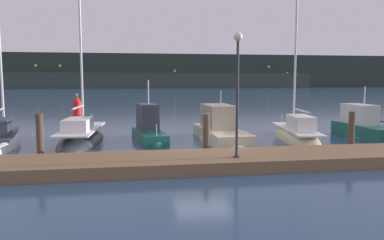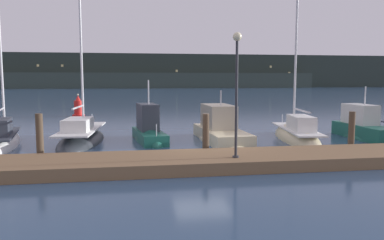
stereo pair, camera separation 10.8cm
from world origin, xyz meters
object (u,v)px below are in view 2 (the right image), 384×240
at_px(sailboat_berth_2, 4,143).
at_px(motorboat_berth_5, 221,134).
at_px(dock_lamppost, 237,76).
at_px(sailboat_berth_3, 82,139).
at_px(motorboat_berth_4, 149,135).
at_px(sailboat_berth_6, 296,138).
at_px(channel_buoy, 78,108).
at_px(motorboat_berth_7, 364,132).

height_order(sailboat_berth_2, motorboat_berth_5, sailboat_berth_2).
bearing_deg(dock_lamppost, sailboat_berth_2, 146.75).
bearing_deg(sailboat_berth_3, motorboat_berth_4, -1.26).
relative_size(motorboat_berth_5, dock_lamppost, 1.38).
distance_m(sailboat_berth_3, motorboat_berth_4, 3.53).
bearing_deg(sailboat_berth_3, sailboat_berth_6, -5.69).
bearing_deg(sailboat_berth_6, sailboat_berth_2, 177.08).
relative_size(motorboat_berth_4, dock_lamppost, 1.04).
relative_size(sailboat_berth_6, channel_buoy, 4.53).
xyz_separation_m(channel_buoy, dock_lamppost, (8.55, -21.33, 2.68)).
distance_m(motorboat_berth_4, channel_buoy, 15.48).
xyz_separation_m(sailboat_berth_3, motorboat_berth_5, (7.36, -0.59, 0.18)).
relative_size(sailboat_berth_2, sailboat_berth_6, 0.83).
distance_m(motorboat_berth_5, motorboat_berth_7, 8.13).
height_order(sailboat_berth_6, motorboat_berth_7, sailboat_berth_6).
height_order(motorboat_berth_7, dock_lamppost, dock_lamppost).
relative_size(sailboat_berth_3, motorboat_berth_7, 2.13).
relative_size(motorboat_berth_7, dock_lamppost, 1.10).
bearing_deg(channel_buoy, sailboat_berth_3, -81.51).
bearing_deg(motorboat_berth_5, channel_buoy, 122.47).
bearing_deg(dock_lamppost, sailboat_berth_6, 49.31).
xyz_separation_m(sailboat_berth_2, motorboat_berth_5, (11.08, -0.23, 0.20)).
bearing_deg(sailboat_berth_2, sailboat_berth_3, 5.61).
xyz_separation_m(sailboat_berth_2, sailboat_berth_6, (15.18, -0.78, -0.01)).
distance_m(sailboat_berth_3, channel_buoy, 14.50).
bearing_deg(channel_buoy, motorboat_berth_7, -41.15).
bearing_deg(motorboat_berth_7, motorboat_berth_4, 175.27).
bearing_deg(motorboat_berth_4, sailboat_berth_3, 178.74).
bearing_deg(dock_lamppost, channel_buoy, 111.84).
bearing_deg(sailboat_berth_6, dock_lamppost, -130.69).
distance_m(motorboat_berth_5, dock_lamppost, 7.19).
bearing_deg(motorboat_berth_4, channel_buoy, 111.47).
relative_size(motorboat_berth_4, motorboat_berth_5, 0.76).
bearing_deg(sailboat_berth_6, motorboat_berth_5, 172.38).
xyz_separation_m(sailboat_berth_2, sailboat_berth_3, (3.72, 0.37, 0.02)).
bearing_deg(motorboat_berth_7, sailboat_berth_6, -178.95).
bearing_deg(sailboat_berth_3, sailboat_berth_2, -174.39).
height_order(motorboat_berth_4, sailboat_berth_6, sailboat_berth_6).
height_order(motorboat_berth_7, channel_buoy, motorboat_berth_7).
bearing_deg(motorboat_berth_5, sailboat_berth_6, -7.62).
height_order(channel_buoy, dock_lamppost, dock_lamppost).
relative_size(sailboat_berth_2, motorboat_berth_4, 1.61).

